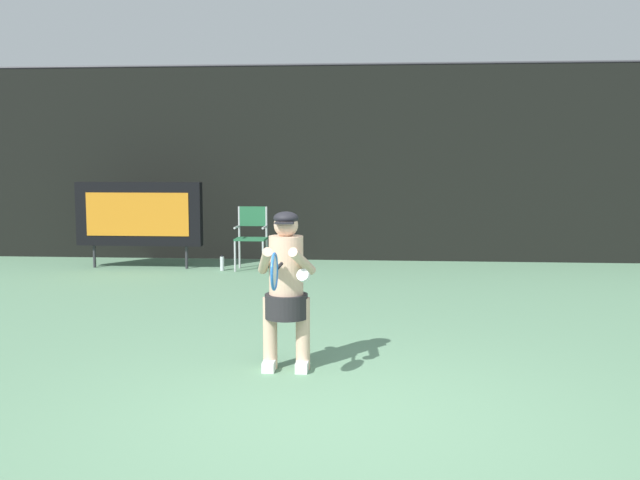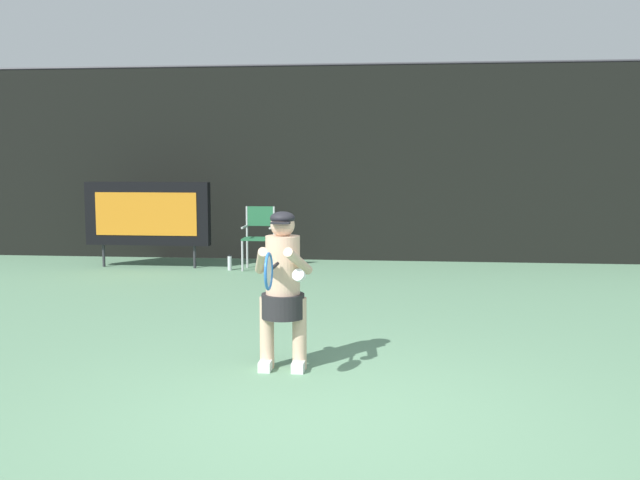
{
  "view_description": "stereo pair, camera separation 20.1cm",
  "coord_description": "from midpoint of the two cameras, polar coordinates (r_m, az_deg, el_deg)",
  "views": [
    {
      "loc": [
        0.31,
        -5.27,
        1.91
      ],
      "look_at": [
        -0.31,
        2.42,
        1.05
      ],
      "focal_mm": 41.24,
      "sensor_mm": 36.0,
      "label": 1
    },
    {
      "loc": [
        0.51,
        -5.25,
        1.91
      ],
      "look_at": [
        -0.31,
        2.42,
        1.05
      ],
      "focal_mm": 41.24,
      "sensor_mm": 36.0,
      "label": 2
    }
  ],
  "objects": [
    {
      "name": "tennis_racket",
      "position": [
        6.01,
        -4.49,
        -2.42
      ],
      "size": [
        0.03,
        0.6,
        0.31
      ],
      "rotation": [
        0.0,
        0.0,
        -0.28
      ],
      "color": "black"
    },
    {
      "name": "scoreboard",
      "position": [
        13.15,
        -14.29,
        1.96
      ],
      "size": [
        2.2,
        0.21,
        1.5
      ],
      "color": "black",
      "rests_on": "ground"
    },
    {
      "name": "backdrop_screen",
      "position": [
        13.77,
        2.94,
        5.93
      ],
      "size": [
        18.0,
        0.12,
        3.66
      ],
      "color": "black",
      "rests_on": "ground"
    },
    {
      "name": "water_bottle",
      "position": [
        12.67,
        -8.05,
        -1.81
      ],
      "size": [
        0.07,
        0.07,
        0.27
      ],
      "color": "silver",
      "rests_on": "ground"
    },
    {
      "name": "umpire_chair",
      "position": [
        12.69,
        -5.79,
        0.48
      ],
      "size": [
        0.52,
        0.44,
        1.08
      ],
      "color": "#B7B7BC",
      "rests_on": "ground"
    },
    {
      "name": "tennis_player",
      "position": [
        6.63,
        -3.51,
        -3.51
      ],
      "size": [
        0.54,
        0.62,
        1.44
      ],
      "color": "white",
      "rests_on": "ground"
    },
    {
      "name": "ground",
      "position": [
        5.44,
        0.01,
        -14.29
      ],
      "size": [
        18.0,
        22.0,
        0.03
      ],
      "color": "slate"
    }
  ]
}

